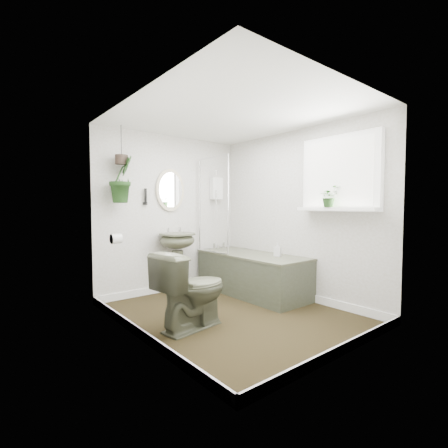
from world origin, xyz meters
TOP-DOWN VIEW (x-y plane):
  - floor at (0.00, 0.00)m, footprint 2.30×2.80m
  - ceiling at (0.00, 0.00)m, footprint 2.30×2.80m
  - wall_back at (0.00, 1.41)m, footprint 2.30×0.02m
  - wall_front at (0.00, -1.41)m, footprint 2.30×0.02m
  - wall_left at (-1.16, 0.00)m, footprint 0.02×2.80m
  - wall_right at (1.16, 0.00)m, footprint 0.02×2.80m
  - skirting at (0.00, 0.00)m, footprint 2.30×2.80m
  - bathtub at (0.80, 0.50)m, footprint 0.72×1.72m
  - bath_screen at (0.47, 0.99)m, footprint 0.04×0.72m
  - shower_box at (0.80, 1.34)m, footprint 0.20×0.10m
  - oval_mirror at (-0.03, 1.37)m, footprint 0.46×0.03m
  - wall_sconce at (-0.43, 1.36)m, footprint 0.04×0.04m
  - toilet_roll_holder at (-1.10, 0.70)m, footprint 0.11×0.11m
  - window_recess at (1.09, -0.70)m, footprint 0.08×1.00m
  - window_sill at (1.02, -0.70)m, footprint 0.18×1.00m
  - window_blinds at (1.04, -0.70)m, footprint 0.01×0.86m
  - toilet at (-0.60, -0.07)m, footprint 0.85×0.57m
  - pedestal_sink at (-0.03, 1.18)m, footprint 0.55×0.48m
  - sill_plant at (0.97, -0.63)m, footprint 0.25×0.23m
  - hanging_plant at (-0.81, 1.25)m, footprint 0.43×0.41m
  - soap_bottle at (0.91, 0.11)m, footprint 0.11×0.11m
  - hanging_pot at (-0.81, 1.25)m, footprint 0.16×0.16m

SIDE VIEW (x-z plane):
  - floor at x=0.00m, z-range -0.02..0.00m
  - skirting at x=0.00m, z-range 0.00..0.10m
  - bathtub at x=0.80m, z-range 0.00..0.58m
  - toilet at x=-0.60m, z-range 0.00..0.81m
  - pedestal_sink at x=-0.03m, z-range 0.00..0.88m
  - soap_bottle at x=0.91m, z-range 0.58..0.77m
  - toilet_roll_holder at x=-1.10m, z-range 0.84..0.96m
  - wall_back at x=0.00m, z-range 0.00..2.30m
  - wall_front at x=0.00m, z-range 0.00..2.30m
  - wall_left at x=-1.16m, z-range 0.00..2.30m
  - wall_right at x=1.16m, z-range 0.00..2.30m
  - window_sill at x=1.02m, z-range 1.21..1.25m
  - bath_screen at x=0.47m, z-range 0.58..1.98m
  - sill_plant at x=0.97m, z-range 1.25..1.50m
  - wall_sconce at x=-0.43m, z-range 1.29..1.51m
  - oval_mirror at x=-0.03m, z-range 1.19..1.81m
  - shower_box at x=0.80m, z-range 1.38..1.73m
  - hanging_plant at x=-0.81m, z-range 1.30..1.92m
  - window_recess at x=1.09m, z-range 1.20..2.10m
  - window_blinds at x=1.04m, z-range 1.27..2.03m
  - hanging_pot at x=-0.81m, z-range 1.80..1.92m
  - ceiling at x=0.00m, z-range 2.30..2.32m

